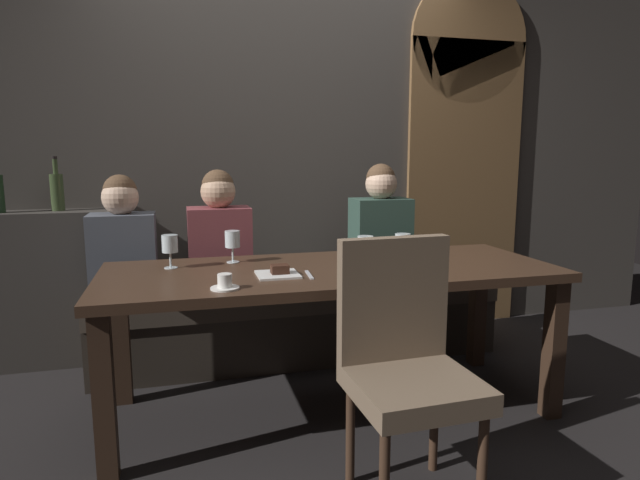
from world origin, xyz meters
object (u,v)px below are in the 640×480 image
diner_bearded (219,238)px  diner_far_end (380,228)px  banquette_bench (301,324)px  wine_glass_near_right (365,246)px  dining_table (332,285)px  wine_glass_center_front (170,245)px  dessert_plate (279,273)px  chair_near_side (405,353)px  wine_glass_end_left (232,241)px  wine_glass_far_left (403,243)px  espresso_cup (225,283)px  fork_on_table (309,275)px  wine_bottle_pale_label (57,191)px  diner_redhead (123,243)px

diner_bearded → diner_far_end: size_ratio=0.96×
banquette_bench → wine_glass_near_right: bearing=-80.0°
banquette_bench → diner_far_end: 0.79m
dining_table → wine_glass_center_front: (-0.76, 0.18, 0.20)m
dining_table → dessert_plate: size_ratio=11.58×
chair_near_side → banquette_bench: bearing=93.1°
wine_glass_end_left → wine_glass_far_left: same height
espresso_cup → banquette_bench: bearing=61.3°
wine_glass_end_left → wine_glass_near_right: (0.60, -0.34, 0.00)m
wine_glass_center_front → fork_on_table: (0.62, -0.33, -0.11)m
banquette_bench → espresso_cup: (-0.54, -0.99, 0.54)m
diner_bearded → wine_glass_end_left: diner_bearded is taller
espresso_cup → fork_on_table: 0.42m
banquette_bench → wine_glass_end_left: (-0.46, -0.45, 0.62)m
diner_bearded → wine_glass_end_left: (0.03, -0.43, 0.05)m
chair_near_side → fork_on_table: bearing=111.3°
chair_near_side → wine_glass_end_left: size_ratio=5.98×
wine_bottle_pale_label → wine_glass_far_left: 2.10m
chair_near_side → wine_glass_end_left: chair_near_side is taller
wine_bottle_pale_label → dining_table: bearing=-36.6°
banquette_bench → wine_glass_end_left: size_ratio=15.24×
diner_bearded → espresso_cup: diner_bearded is taller
banquette_bench → fork_on_table: size_ratio=14.71×
chair_near_side → diner_bearded: 1.53m
fork_on_table → wine_bottle_pale_label: bearing=141.2°
banquette_bench → diner_bearded: 0.76m
diner_bearded → wine_glass_center_front: 0.56m
chair_near_side → wine_glass_far_left: 0.77m
banquette_bench → chair_near_side: size_ratio=2.55×
wine_glass_end_left → dessert_plate: (0.17, -0.35, -0.10)m
wine_glass_end_left → dessert_plate: wine_glass_end_left is taller
fork_on_table → chair_near_side: bearing=-64.3°
banquette_bench → dessert_plate: (-0.29, -0.81, 0.53)m
wine_glass_center_front → dessert_plate: 0.57m
diner_far_end → wine_glass_center_front: (-1.29, -0.53, 0.04)m
wine_glass_end_left → wine_glass_near_right: size_ratio=1.00×
diner_bearded → wine_glass_end_left: bearing=-85.4°
wine_glass_far_left → dessert_plate: wine_glass_far_left is taller
diner_bearded → wine_glass_center_front: bearing=-119.0°
wine_glass_near_right → fork_on_table: size_ratio=0.96×
wine_bottle_pale_label → wine_glass_near_right: size_ratio=1.99×
wine_glass_end_left → wine_glass_center_front: bearing=-168.4°
chair_near_side → wine_glass_center_front: chair_near_side is taller
diner_far_end → fork_on_table: (-0.67, -0.85, -0.07)m
espresso_cup → fork_on_table: (0.40, 0.15, -0.02)m
diner_far_end → fork_on_table: bearing=-128.3°
diner_redhead → wine_glass_end_left: (0.57, -0.45, 0.06)m
wine_glass_end_left → espresso_cup: (-0.09, -0.54, -0.09)m
wine_glass_center_front → espresso_cup: (0.22, -0.48, -0.09)m
banquette_bench → wine_glass_center_front: bearing=-146.0°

